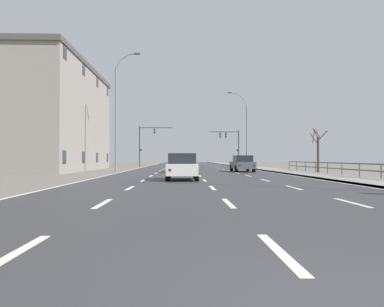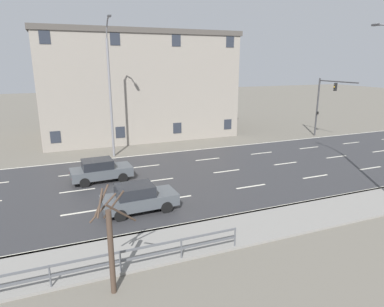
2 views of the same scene
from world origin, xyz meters
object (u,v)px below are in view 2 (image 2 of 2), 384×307
at_px(street_lamp_left_bank, 110,92).
at_px(brick_building, 135,85).
at_px(car_near_right, 101,170).
at_px(traffic_signal_left, 324,99).
at_px(car_mid_centre, 138,198).

relative_size(street_lamp_left_bank, brick_building, 0.56).
relative_size(street_lamp_left_bank, car_near_right, 2.74).
bearing_deg(traffic_signal_left, car_near_right, -77.08).
bearing_deg(traffic_signal_left, brick_building, -117.94).
distance_m(street_lamp_left_bank, brick_building, 10.15).
relative_size(street_lamp_left_bank, traffic_signal_left, 1.80).
xyz_separation_m(car_mid_centre, brick_building, (-21.17, 4.76, 4.80)).
xyz_separation_m(street_lamp_left_bank, car_mid_centre, (11.93, -0.57, -4.82)).
height_order(street_lamp_left_bank, car_mid_centre, street_lamp_left_bank).
height_order(car_mid_centre, brick_building, brick_building).
distance_m(traffic_signal_left, car_near_right, 25.31).
xyz_separation_m(traffic_signal_left, car_near_right, (5.61, -24.45, -3.38)).
bearing_deg(car_mid_centre, brick_building, 165.05).
bearing_deg(car_mid_centre, traffic_signal_left, 114.03).
bearing_deg(car_mid_centre, car_near_right, -169.48).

